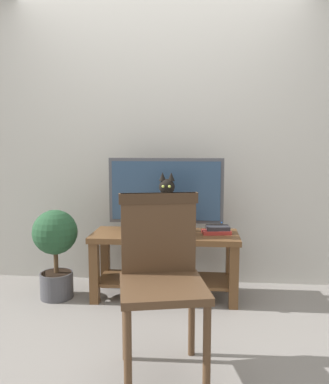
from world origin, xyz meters
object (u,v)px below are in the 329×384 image
Objects in this scene: media_box at (167,232)px; potted_plant at (55,246)px; tv at (166,194)px; book_stack at (217,230)px; tv_stand at (165,253)px; cat at (167,207)px; wooden_chair at (161,268)px.

media_box is 0.50× the size of potted_plant.
potted_plant reaches higher than media_box.
book_stack is at bearing -8.12° from tv.
tv_stand is 1.26× the size of tv.
tv_stand is at bearing 107.03° from media_box.
cat is (0.03, -0.18, -0.08)m from tv.
tv_stand is 3.22× the size of media_box.
tv reaches higher than cat.
tv_stand is 1.04m from wooden_chair.
tv is 0.51m from book_stack.
media_box is at bearing 94.92° from cat.
media_box is at bearing -81.68° from tv.
potted_plant is at bearing -174.69° from book_stack.
tv_stand is at bearing 6.08° from potted_plant.
cat is 0.95m from wooden_chair.
wooden_chair reaches higher than media_box.
wooden_chair is at bearing -87.47° from cat.
tv is at bearing 11.56° from potted_plant.
tv is (0.00, 0.09, 0.48)m from tv_stand.
potted_plant is at bearing -179.91° from cat.
tv is at bearing 89.98° from tv_stand.
cat is (0.03, -0.09, 0.39)m from tv_stand.
tv is at bearing 93.43° from wooden_chair.
wooden_chair is at bearing -44.48° from potted_plant.
wooden_chair is (0.04, -0.93, -0.19)m from cat.
cat is at bearing -85.08° from media_box.
wooden_chair is at bearing -86.28° from tv_stand.
tv is 1.14m from wooden_chair.
book_stack is at bearing 71.52° from wooden_chair.
tv reaches higher than book_stack.
tv is at bearing 98.07° from cat.
tv_stand is 1.21× the size of wooden_chair.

